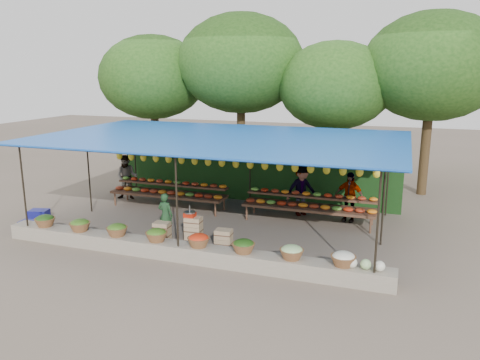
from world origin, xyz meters
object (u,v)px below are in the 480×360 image
(vendor_seated, at_px, (165,215))
(blue_crate_front, at_px, (29,226))
(weighing_scale, at_px, (190,214))
(blue_crate_back, at_px, (39,215))
(crate_counter, at_px, (193,233))

(vendor_seated, xyz_separation_m, blue_crate_front, (-4.13, -0.97, -0.49))
(weighing_scale, xyz_separation_m, blue_crate_back, (-5.53, 0.25, -0.68))
(crate_counter, bearing_deg, blue_crate_front, -172.17)
(weighing_scale, relative_size, blue_crate_back, 0.58)
(vendor_seated, bearing_deg, crate_counter, 170.21)
(crate_counter, relative_size, vendor_seated, 1.82)
(crate_counter, bearing_deg, vendor_seated, 164.97)
(crate_counter, relative_size, blue_crate_front, 4.47)
(weighing_scale, height_order, blue_crate_front, weighing_scale)
(blue_crate_front, bearing_deg, weighing_scale, -1.34)
(crate_counter, distance_m, vendor_seated, 1.08)
(crate_counter, height_order, blue_crate_back, crate_counter)
(vendor_seated, bearing_deg, weighing_scale, 168.99)
(crate_counter, xyz_separation_m, vendor_seated, (-0.99, 0.27, 0.34))
(vendor_seated, bearing_deg, blue_crate_back, 5.39)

